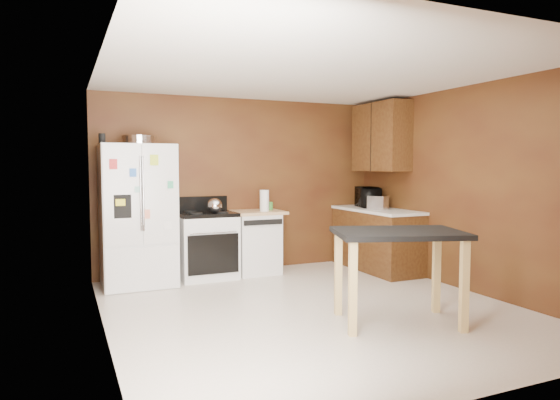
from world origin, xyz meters
TOP-DOWN VIEW (x-y plane):
  - floor at (0.00, 0.00)m, footprint 4.50×4.50m
  - ceiling at (0.00, 0.00)m, footprint 4.50×4.50m
  - wall_back at (0.00, 2.25)m, footprint 4.20×0.00m
  - wall_front at (0.00, -2.25)m, footprint 4.20×0.00m
  - wall_left at (-2.10, 0.00)m, footprint 0.00×4.50m
  - wall_right at (2.10, 0.00)m, footprint 0.00×4.50m
  - roasting_pan at (-1.51, 1.90)m, footprint 0.44×0.44m
  - pen_cup at (-1.96, 1.77)m, footprint 0.08×0.08m
  - kettle at (-0.56, 1.77)m, footprint 0.20×0.20m
  - paper_towel at (0.18, 1.85)m, footprint 0.17×0.17m
  - green_canister at (0.32, 2.01)m, footprint 0.13×0.13m
  - toaster at (1.74, 1.35)m, footprint 0.26×0.31m
  - microwave at (1.84, 1.74)m, footprint 0.46×0.57m
  - refrigerator at (-1.55, 1.86)m, footprint 0.90×0.80m
  - gas_range at (-0.64, 1.92)m, footprint 0.76×0.68m
  - dishwasher at (0.08, 1.95)m, footprint 0.78×0.63m
  - right_cabinets at (1.84, 1.48)m, footprint 0.63×1.58m
  - island at (0.53, -0.74)m, footprint 1.39×1.14m

SIDE VIEW (x-z plane):
  - floor at x=0.00m, z-range 0.00..0.00m
  - dishwasher at x=0.08m, z-range 0.01..0.90m
  - gas_range at x=-0.64m, z-range -0.09..1.01m
  - island at x=0.53m, z-range 0.31..1.22m
  - refrigerator at x=-1.55m, z-range 0.00..1.80m
  - right_cabinets at x=1.84m, z-range -0.32..2.13m
  - green_canister at x=0.32m, z-range 0.89..1.00m
  - toaster at x=1.74m, z-range 0.90..1.09m
  - kettle at x=-0.56m, z-range 0.90..1.10m
  - microwave at x=1.84m, z-range 0.90..1.18m
  - paper_towel at x=0.18m, z-range 0.89..1.19m
  - wall_back at x=0.00m, z-range -0.85..3.35m
  - wall_front at x=0.00m, z-range -0.85..3.35m
  - wall_left at x=-2.10m, z-range -1.00..3.50m
  - wall_right at x=2.10m, z-range -1.00..3.50m
  - roasting_pan at x=-1.51m, z-range 1.80..1.91m
  - pen_cup at x=-1.96m, z-range 1.80..1.92m
  - ceiling at x=0.00m, z-range 2.50..2.50m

